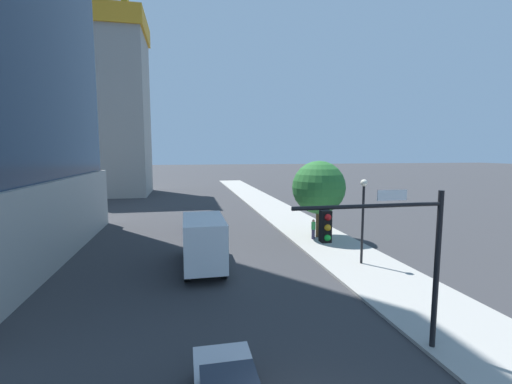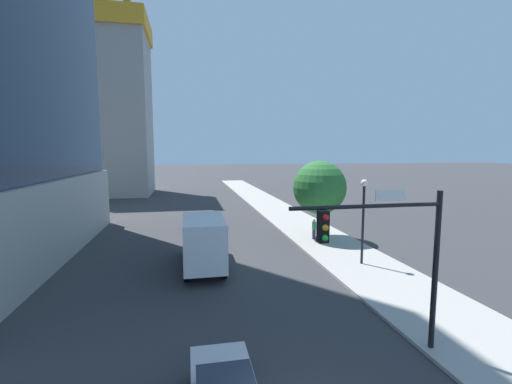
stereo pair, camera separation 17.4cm
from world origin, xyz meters
name	(u,v)px [view 1 (the left image)]	position (x,y,z in m)	size (l,w,h in m)	color
sidewalk	(320,238)	(8.25, 20.00, 0.07)	(5.25, 120.00, 0.15)	#9E9B93
construction_building	(109,99)	(-15.09, 56.31, 16.14)	(13.12, 17.29, 36.83)	#9E9B93
traffic_light_pole	(390,242)	(4.09, 3.64, 4.19)	(5.58, 0.48, 5.85)	black
street_lamp	(363,208)	(8.24, 13.00, 3.74)	(0.44, 0.44, 5.43)	black
street_tree	(319,187)	(8.12, 20.22, 4.35)	(4.43, 4.43, 6.43)	brown
car_blue	(197,223)	(-1.77, 25.43, 0.71)	(1.86, 4.67, 1.46)	#233D9E
box_truck	(203,239)	(-1.77, 14.54, 1.87)	(2.41, 7.11, 3.37)	silver
pedestrian_green_shirt	(313,229)	(7.47, 19.58, 0.99)	(0.34, 0.34, 1.65)	#38334C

